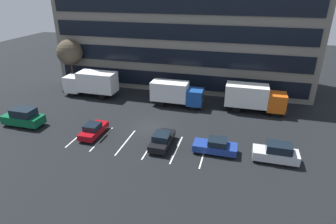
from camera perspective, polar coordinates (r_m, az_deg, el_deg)
The scene contains 12 objects.
ground_plane at distance 33.70m, azimuth -3.61°, elevation -3.01°, with size 120.00×120.00×0.00m, color black.
office_building at distance 47.52m, azimuth 3.31°, elevation 18.64°, with size 39.77×11.71×21.60m.
lot_markings at distance 30.37m, azimuth -6.06°, elevation -6.38°, with size 14.14×5.40×0.01m.
box_truck_blue at distance 38.88m, azimuth 1.63°, elevation 3.89°, with size 7.24×2.40×3.36m.
box_truck_white at distance 43.86m, azimuth -15.14°, elevation 5.73°, with size 8.07×2.67×3.74m.
box_truck_orange at distance 38.59m, azimuth 16.90°, elevation 2.87°, with size 7.77×2.57×3.60m.
suv_forest at distance 37.69m, azimuth -27.04°, elevation -0.96°, with size 4.80×2.03×2.17m.
suv_silver at distance 28.88m, azimuth 20.93°, elevation -7.67°, with size 4.18×1.77×1.89m.
sedan_black at distance 29.50m, azimuth -1.22°, elevation -5.60°, with size 1.81×4.31×1.54m.
sedan_navy at distance 28.79m, azimuth 9.53°, elevation -6.78°, with size 4.30×1.80×1.54m.
sedan_maroon at distance 32.58m, azimuth -14.73°, elevation -3.48°, with size 1.71×4.08×1.46m.
bare_tree at distance 48.63m, azimuth -19.13°, elevation 11.24°, with size 4.05×4.05×7.59m.
Camera 1 is at (9.90, -28.29, 15.41)m, focal length 30.35 mm.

